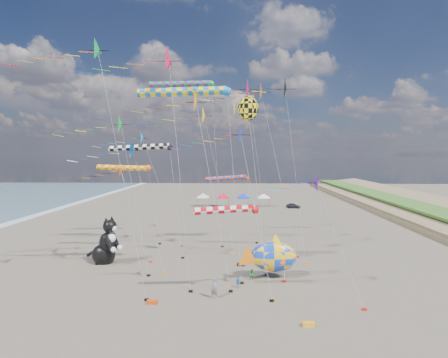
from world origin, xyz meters
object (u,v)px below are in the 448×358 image
person_adult (214,288)px  parked_car (293,206)px  child_green (252,274)px  cat_inflatable (106,240)px  child_blue (238,282)px  fish_inflatable (273,257)px

person_adult → parked_car: size_ratio=0.52×
child_green → parked_car: 50.16m
cat_inflatable → child_blue: bearing=-1.9°
fish_inflatable → person_adult: fish_inflatable is taller
cat_inflatable → fish_inflatable: (19.22, -4.36, -0.51)m
child_blue → parked_car: (13.27, 50.87, 0.08)m
parked_car → child_green: bearing=174.2°
person_adult → child_blue: bearing=52.7°
person_adult → child_green: 5.90m
person_adult → cat_inflatable: bearing=146.4°
person_adult → fish_inflatable: bearing=44.3°
fish_inflatable → person_adult: (-5.72, -5.24, -1.39)m
fish_inflatable → child_green: size_ratio=5.46×
cat_inflatable → child_blue: cat_inflatable is taller
fish_inflatable → child_green: bearing=-166.0°
fish_inflatable → child_blue: fish_inflatable is taller
child_blue → person_adult: bearing=-147.2°
child_green → parked_car: size_ratio=0.33×
child_green → child_blue: size_ratio=1.13×
fish_inflatable → person_adult: 7.88m
child_green → cat_inflatable: bearing=164.4°
fish_inflatable → person_adult: size_ratio=3.44×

